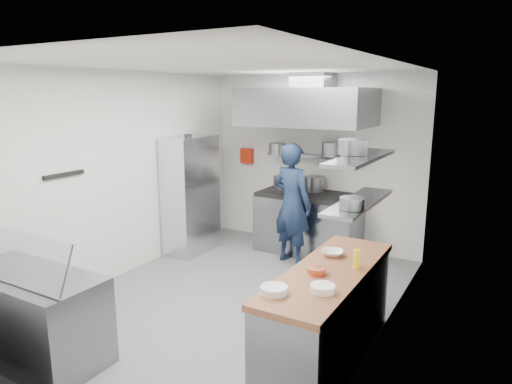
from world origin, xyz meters
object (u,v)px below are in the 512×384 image
Objects in this scene: gas_range at (308,224)px; display_case at (32,316)px; chef at (292,204)px; wire_rack at (191,195)px.

gas_range is 4.23m from display_case.
gas_range is at bearing -77.07° from chef.
wire_rack is at bearing 100.21° from display_case.
gas_range reaches higher than display_case.
gas_range is 1.93m from wire_rack.
wire_rack reaches higher than display_case.
gas_range is at bearing 29.26° from wire_rack.
display_case is (0.57, -3.19, -0.50)m from wire_rack.
chef is at bearing 73.68° from display_case.
gas_range is 0.89× the size of chef.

